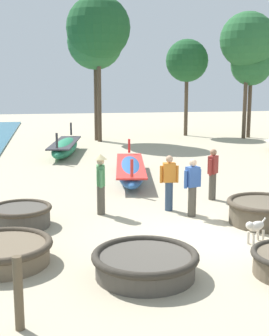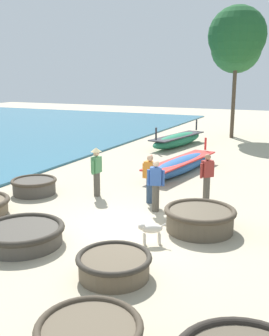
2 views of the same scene
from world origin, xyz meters
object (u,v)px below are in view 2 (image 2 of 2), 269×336
coracle_nearest (200,218)px  tree_right_mid (237,36)px  long_boat_ochre_hull (178,140)px  tree_rightmost (236,48)px  dog (150,230)px  fisherman_crouching (156,184)px  coracle_tilted (114,265)px  coracle_front_left (23,234)px  long_boat_white_hull (181,165)px  fisherman_standing_right (97,168)px  fisherman_by_coracle (150,178)px  fisherman_with_hat (207,176)px  coracle_center (34,186)px

coracle_nearest → tree_right_mid: size_ratio=0.23×
coracle_nearest → long_boat_ochre_hull: bearing=111.3°
tree_rightmost → dog: bearing=-84.6°
fisherman_crouching → coracle_tilted: bearing=-80.0°
coracle_front_left → long_boat_ochre_hull: bearing=94.0°
long_boat_white_hull → fisherman_standing_right: 4.68m
fisherman_by_coracle → fisherman_with_hat: size_ratio=1.00×
long_boat_ochre_hull → fisherman_crouching: bearing=-74.6°
coracle_center → coracle_nearest: size_ratio=0.83×
fisherman_crouching → tree_right_mid: (-0.84, 15.64, 5.61)m
fisherman_crouching → fisherman_with_hat: size_ratio=1.00×
coracle_center → coracle_front_left: coracle_center is taller
fisherman_standing_right → fisherman_with_hat: 3.66m
fisherman_with_hat → tree_rightmost: size_ratio=0.21×
fisherman_crouching → fisherman_with_hat: bearing=54.6°
fisherman_standing_right → fisherman_crouching: bearing=-14.5°
long_boat_ochre_hull → fisherman_by_coracle: 10.65m
long_boat_ochre_hull → fisherman_standing_right: (0.63, -10.39, 0.57)m
coracle_front_left → tree_right_mid: (1.17, 19.22, 6.19)m
long_boat_ochre_hull → dog: 13.81m
coracle_front_left → long_boat_ochre_hull: long_boat_ochre_hull is taller
coracle_center → coracle_front_left: size_ratio=0.77×
coracle_center → dog: dog is taller
long_boat_ochre_hull → fisherman_standing_right: size_ratio=3.19×
coracle_center → long_boat_white_hull: (3.66, 5.07, 0.05)m
coracle_center → coracle_nearest: 6.17m
coracle_front_left → fisherman_by_coracle: (1.54, 4.26, 0.57)m
tree_rightmost → tree_right_mid: tree_right_mid is taller
dog → long_boat_ochre_hull: bearing=106.0°
fisherman_standing_right → dog: fisherman_standing_right is taller
coracle_front_left → fisherman_by_coracle: size_ratio=1.29×
fisherman_standing_right → tree_rightmost: tree_rightmost is taller
coracle_center → coracle_tilted: bearing=-37.3°
fisherman_with_hat → long_boat_ochre_hull: bearing=113.9°
fisherman_standing_right → dog: bearing=-42.4°
fisherman_crouching → dog: (0.77, -2.27, -0.46)m
coracle_nearest → long_boat_white_hull: bearing=112.5°
long_boat_ochre_hull → dog: bearing=-74.0°
fisherman_standing_right → long_boat_ochre_hull: bearing=93.5°
dog → fisherman_by_coracle: bearing=112.9°
long_boat_white_hull → fisherman_standing_right: fisherman_standing_right is taller
coracle_nearest → fisherman_with_hat: (-0.49, 2.53, 0.50)m
coracle_front_left → coracle_center: bearing=125.2°
coracle_tilted → tree_rightmost: bearing=94.8°
coracle_front_left → fisherman_crouching: 4.15m
coracle_front_left → tree_rightmost: bearing=87.0°
fisherman_standing_right → dog: 4.33m
tree_rightmost → tree_right_mid: 0.95m
long_boat_white_hull → dog: size_ratio=8.93×
dog → tree_rightmost: bearing=95.4°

